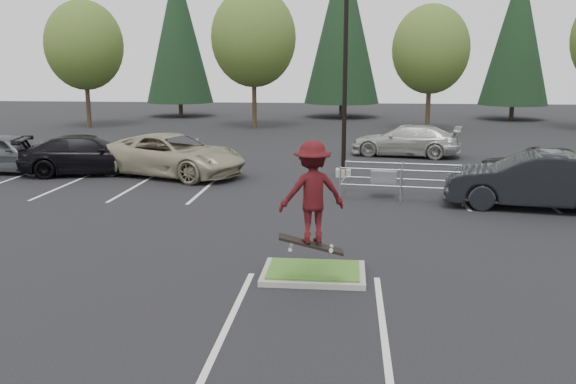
# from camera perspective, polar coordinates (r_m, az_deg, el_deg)

# --- Properties ---
(ground) EXTENTS (120.00, 120.00, 0.00)m
(ground) POSITION_cam_1_polar(r_m,az_deg,el_deg) (13.25, 2.41, -7.85)
(ground) COLOR black
(ground) RESTS_ON ground
(grass_median) EXTENTS (2.20, 1.60, 0.16)m
(grass_median) POSITION_cam_1_polar(r_m,az_deg,el_deg) (13.22, 2.42, -7.53)
(grass_median) COLOR gray
(grass_median) RESTS_ON ground
(stall_lines) EXTENTS (22.62, 17.60, 0.01)m
(stall_lines) POSITION_cam_1_polar(r_m,az_deg,el_deg) (19.12, -0.58, -1.63)
(stall_lines) COLOR silver
(stall_lines) RESTS_ON ground
(light_pole) EXTENTS (0.70, 0.60, 10.12)m
(light_pole) POSITION_cam_1_polar(r_m,az_deg,el_deg) (24.45, 5.39, 12.03)
(light_pole) COLOR gray
(light_pole) RESTS_ON ground
(decid_a) EXTENTS (5.44, 5.44, 8.91)m
(decid_a) POSITION_cam_1_polar(r_m,az_deg,el_deg) (46.43, -18.50, 12.65)
(decid_a) COLOR #38281C
(decid_a) RESTS_ON ground
(decid_b) EXTENTS (5.89, 5.89, 9.64)m
(decid_b) POSITION_cam_1_polar(r_m,az_deg,el_deg) (43.53, -3.24, 13.92)
(decid_b) COLOR #38281C
(decid_b) RESTS_ON ground
(decid_c) EXTENTS (5.12, 5.12, 8.38)m
(decid_c) POSITION_cam_1_polar(r_m,az_deg,el_deg) (42.62, 13.18, 12.62)
(decid_c) COLOR #38281C
(decid_c) RESTS_ON ground
(conif_a) EXTENTS (5.72, 5.72, 13.00)m
(conif_a) POSITION_cam_1_polar(r_m,az_deg,el_deg) (54.53, -10.25, 14.45)
(conif_a) COLOR #38281C
(conif_a) RESTS_ON ground
(conif_b) EXTENTS (6.38, 6.38, 14.50)m
(conif_b) POSITION_cam_1_polar(r_m,az_deg,el_deg) (53.06, 5.14, 15.47)
(conif_b) COLOR #38281C
(conif_b) RESTS_ON ground
(conif_c) EXTENTS (5.50, 5.50, 12.50)m
(conif_c) POSITION_cam_1_polar(r_m,az_deg,el_deg) (53.68, 20.67, 13.67)
(conif_c) COLOR #38281C
(conif_c) RESTS_ON ground
(cart_corral) EXTENTS (4.18, 1.92, 1.15)m
(cart_corral) POSITION_cam_1_polar(r_m,az_deg,el_deg) (20.89, 9.34, 1.38)
(cart_corral) COLOR #999BA1
(cart_corral) RESTS_ON ground
(skateboarder) EXTENTS (1.45, 1.11, 2.23)m
(skateboarder) POSITION_cam_1_polar(r_m,az_deg,el_deg) (11.73, 2.21, -0.09)
(skateboarder) COLOR black
(skateboarder) RESTS_ON ground
(car_l_tan) EXTENTS (6.77, 4.86, 1.71)m
(car_l_tan) POSITION_cam_1_polar(r_m,az_deg,el_deg) (25.27, -10.90, 3.44)
(car_l_tan) COLOR #9D9578
(car_l_tan) RESTS_ON ground
(car_l_black) EXTENTS (5.96, 3.52, 1.62)m
(car_l_black) POSITION_cam_1_polar(r_m,az_deg,el_deg) (26.48, -18.19, 3.34)
(car_l_black) COLOR black
(car_l_black) RESTS_ON ground
(car_l_grey) EXTENTS (4.96, 2.19, 1.66)m
(car_l_grey) POSITION_cam_1_polar(r_m,az_deg,el_deg) (28.08, -24.75, 3.33)
(car_l_grey) COLOR #4D5054
(car_l_grey) RESTS_ON ground
(car_r_charc) EXTENTS (5.64, 2.78, 1.78)m
(car_r_charc) POSITION_cam_1_polar(r_m,az_deg,el_deg) (20.61, 21.99, 1.00)
(car_r_charc) COLOR black
(car_r_charc) RESTS_ON ground
(car_r_black) EXTENTS (4.52, 2.36, 1.47)m
(car_r_black) POSITION_cam_1_polar(r_m,az_deg,el_deg) (25.32, 22.44, 2.49)
(car_r_black) COLOR black
(car_r_black) RESTS_ON ground
(car_far_silver) EXTENTS (5.65, 3.21, 1.54)m
(car_far_silver) POSITION_cam_1_polar(r_m,az_deg,el_deg) (30.81, 11.06, 4.76)
(car_far_silver) COLOR #B2B1AC
(car_far_silver) RESTS_ON ground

